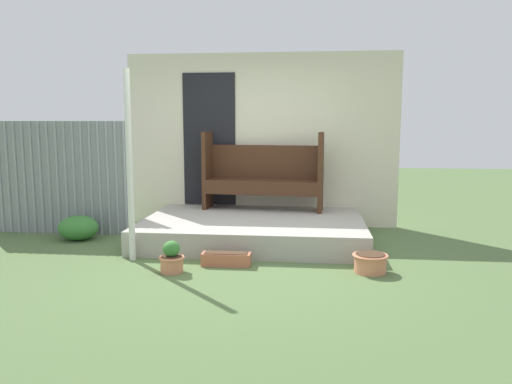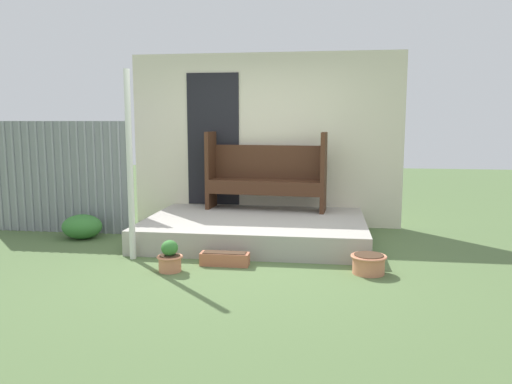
% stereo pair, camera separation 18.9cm
% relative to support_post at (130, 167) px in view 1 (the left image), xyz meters
% --- Properties ---
extents(ground_plane, '(24.00, 24.00, 0.00)m').
position_rel_support_post_xyz_m(ground_plane, '(1.29, 0.08, -1.08)').
color(ground_plane, '#516B3D').
extents(porch_slab, '(2.90, 2.03, 0.30)m').
position_rel_support_post_xyz_m(porch_slab, '(1.29, 1.10, -0.93)').
color(porch_slab, '#A8A399').
rests_on(porch_slab, ground_plane).
extents(house_wall, '(4.10, 0.08, 2.60)m').
position_rel_support_post_xyz_m(house_wall, '(1.25, 2.14, 0.22)').
color(house_wall, beige).
rests_on(house_wall, ground_plane).
extents(fence_corrugated, '(2.21, 0.05, 1.59)m').
position_rel_support_post_xyz_m(fence_corrugated, '(-1.57, 1.22, -0.29)').
color(fence_corrugated, gray).
rests_on(fence_corrugated, ground_plane).
extents(support_post, '(0.07, 0.07, 2.17)m').
position_rel_support_post_xyz_m(support_post, '(0.00, 0.00, 0.00)').
color(support_post, silver).
rests_on(support_post, ground_plane).
extents(bench, '(1.76, 0.55, 1.14)m').
position_rel_support_post_xyz_m(bench, '(1.35, 1.80, -0.23)').
color(bench, '#422616').
rests_on(bench, porch_slab).
extents(flower_pot_left, '(0.28, 0.28, 0.34)m').
position_rel_support_post_xyz_m(flower_pot_left, '(0.58, -0.42, -0.93)').
color(flower_pot_left, tan).
rests_on(flower_pot_left, ground_plane).
extents(flower_pot_middle, '(0.38, 0.38, 0.20)m').
position_rel_support_post_xyz_m(flower_pot_middle, '(2.67, -0.20, -0.97)').
color(flower_pot_middle, tan).
rests_on(flower_pot_middle, ground_plane).
extents(planter_box_rect, '(0.54, 0.17, 0.15)m').
position_rel_support_post_xyz_m(planter_box_rect, '(1.12, -0.12, -1.01)').
color(planter_box_rect, '#B76647').
rests_on(planter_box_rect, ground_plane).
extents(shrub_by_fence, '(0.54, 0.48, 0.33)m').
position_rel_support_post_xyz_m(shrub_by_fence, '(-1.07, 0.87, -0.92)').
color(shrub_by_fence, '#387A33').
rests_on(shrub_by_fence, ground_plane).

